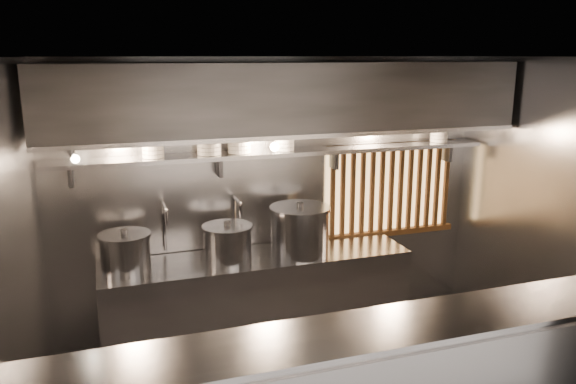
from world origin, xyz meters
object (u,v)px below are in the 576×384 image
heat_lamp (71,152)px  pendant_bulb (275,147)px  stock_pot_mid (228,243)px  stock_pot_left (126,252)px  stock_pot_right (300,230)px

heat_lamp → pendant_bulb: heat_lamp is taller
pendant_bulb → stock_pot_mid: size_ratio=0.37×
heat_lamp → stock_pot_left: 1.10m
pendant_bulb → stock_pot_right: bearing=-28.5°
stock_pot_mid → stock_pot_right: stock_pot_right is taller
stock_pot_mid → stock_pot_right: size_ratio=0.74×
stock_pot_left → stock_pot_right: (1.65, -0.08, 0.06)m
pendant_bulb → stock_pot_left: size_ratio=0.31×
heat_lamp → pendant_bulb: (1.80, 0.35, -0.11)m
heat_lamp → pendant_bulb: size_ratio=1.87×
stock_pot_right → pendant_bulb: bearing=151.5°
heat_lamp → pendant_bulb: bearing=11.0°
pendant_bulb → stock_pot_mid: (-0.50, -0.11, -0.88)m
pendant_bulb → stock_pot_right: pendant_bulb is taller
stock_pot_left → pendant_bulb: bearing=1.7°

